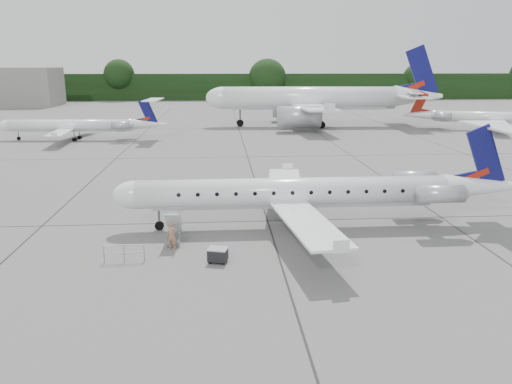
{
  "coord_description": "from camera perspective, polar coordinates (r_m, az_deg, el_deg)",
  "views": [
    {
      "loc": [
        -7.05,
        -28.62,
        10.73
      ],
      "look_at": [
        -4.67,
        4.24,
        2.3
      ],
      "focal_mm": 35.0,
      "sensor_mm": 36.0,
      "label": 1
    }
  ],
  "objects": [
    {
      "name": "treeline",
      "position": [
        158.91,
        -1.63,
        11.93
      ],
      "size": [
        260.0,
        4.0,
        8.0
      ],
      "primitive_type": "cube",
      "color": "black",
      "rests_on": "ground"
    },
    {
      "name": "airstair",
      "position": [
        31.46,
        -9.37,
        -3.73
      ],
      "size": [
        0.85,
        2.53,
        2.13
      ],
      "primitive_type": null,
      "rotation": [
        0.0,
        0.0,
        0.0
      ],
      "color": "white",
      "rests_on": "ground"
    },
    {
      "name": "bg_narrowbody",
      "position": [
        89.91,
        6.12,
        11.87
      ],
      "size": [
        40.2,
        29.96,
        13.91
      ],
      "primitive_type": null,
      "rotation": [
        0.0,
        0.0,
        -0.05
      ],
      "color": "white",
      "rests_on": "ground"
    },
    {
      "name": "ground",
      "position": [
        31.36,
        9.15,
        -5.84
      ],
      "size": [
        320.0,
        320.0,
        0.0
      ],
      "primitive_type": "plane",
      "color": "slate",
      "rests_on": "ground"
    },
    {
      "name": "bg_regional_left",
      "position": [
        77.81,
        -20.52,
        7.76
      ],
      "size": [
        23.92,
        17.95,
        6.0
      ],
      "primitive_type": null,
      "rotation": [
        0.0,
        0.0,
        -0.07
      ],
      "color": "white",
      "rests_on": "ground"
    },
    {
      "name": "safety_railing",
      "position": [
        28.95,
        -14.84,
        -6.84
      ],
      "size": [
        2.2,
        0.14,
        1.0
      ],
      "primitive_type": null,
      "rotation": [
        0.0,
        0.0,
        0.03
      ],
      "color": "gray",
      "rests_on": "ground"
    },
    {
      "name": "baggage_cart",
      "position": [
        28.1,
        -4.39,
        -7.16
      ],
      "size": [
        1.2,
        1.06,
        0.89
      ],
      "primitive_type": null,
      "rotation": [
        0.0,
        0.0,
        -0.26
      ],
      "color": "black",
      "rests_on": "ground"
    },
    {
      "name": "main_regional_jet",
      "position": [
        33.24,
        4.23,
        1.58
      ],
      "size": [
        26.57,
        19.15,
        6.8
      ],
      "primitive_type": null,
      "rotation": [
        0.0,
        0.0,
        0.0
      ],
      "color": "white",
      "rests_on": "ground"
    },
    {
      "name": "passenger",
      "position": [
        30.19,
        -9.58,
        -4.89
      ],
      "size": [
        0.76,
        0.64,
        1.77
      ],
      "primitive_type": "imported",
      "rotation": [
        0.0,
        0.0,
        -0.39
      ],
      "color": "#957151",
      "rests_on": "ground"
    },
    {
      "name": "bg_regional_right",
      "position": [
        92.39,
        25.59,
        8.27
      ],
      "size": [
        28.07,
        23.57,
        6.32
      ],
      "primitive_type": null,
      "rotation": [
        0.0,
        0.0,
        2.85
      ],
      "color": "white",
      "rests_on": "ground"
    }
  ]
}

